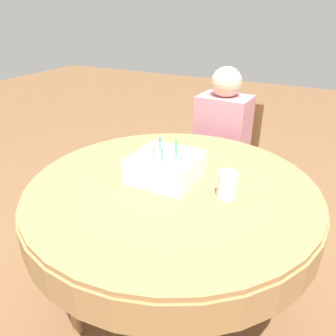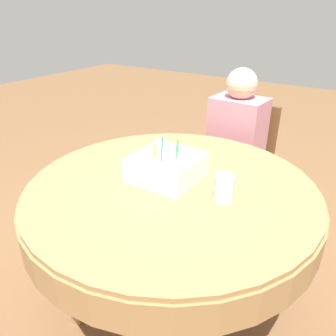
# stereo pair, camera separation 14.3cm
# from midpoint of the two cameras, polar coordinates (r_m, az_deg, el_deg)

# --- Properties ---
(ground_plane) EXTENTS (12.00, 12.00, 0.00)m
(ground_plane) POSITION_cam_midpoint_polar(r_m,az_deg,el_deg) (1.93, -1.76, -22.89)
(ground_plane) COLOR brown
(dining_table) EXTENTS (1.29, 1.29, 0.76)m
(dining_table) POSITION_cam_midpoint_polar(r_m,az_deg,el_deg) (1.49, -2.12, -5.72)
(dining_table) COLOR #9E7547
(dining_table) RESTS_ON ground_plane
(chair) EXTENTS (0.47, 0.47, 0.87)m
(chair) POSITION_cam_midpoint_polar(r_m,az_deg,el_deg) (2.38, 8.06, 1.89)
(chair) COLOR brown
(chair) RESTS_ON ground_plane
(person) EXTENTS (0.35, 0.35, 1.13)m
(person) POSITION_cam_midpoint_polar(r_m,az_deg,el_deg) (2.22, 7.41, 5.64)
(person) COLOR #DBB293
(person) RESTS_ON ground_plane
(birthday_cake) EXTENTS (0.28, 0.28, 0.17)m
(birthday_cake) POSITION_cam_midpoint_polar(r_m,az_deg,el_deg) (1.47, -3.19, 0.14)
(birthday_cake) COLOR white
(birthday_cake) RESTS_ON dining_table
(drinking_glass) EXTENTS (0.08, 0.08, 0.11)m
(drinking_glass) POSITION_cam_midpoint_polar(r_m,az_deg,el_deg) (1.33, 7.25, -3.10)
(drinking_glass) COLOR silver
(drinking_glass) RESTS_ON dining_table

